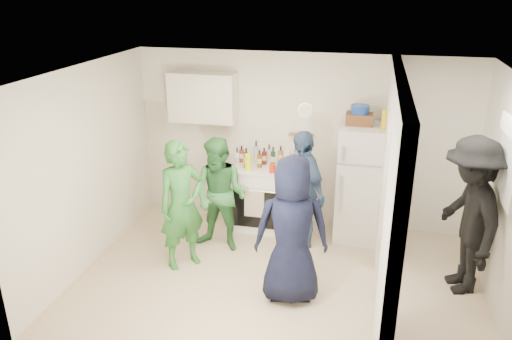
% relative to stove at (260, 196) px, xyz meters
% --- Properties ---
extents(floor, '(4.80, 4.80, 0.00)m').
position_rel_stove_xyz_m(floor, '(0.53, -1.37, -0.46)').
color(floor, '#C4AE8A').
rests_on(floor, ground).
extents(wall_back, '(4.80, 0.00, 4.80)m').
position_rel_stove_xyz_m(wall_back, '(0.53, 0.33, 0.79)').
color(wall_back, silver).
rests_on(wall_back, floor).
extents(wall_front, '(4.80, 0.00, 4.80)m').
position_rel_stove_xyz_m(wall_front, '(0.53, -3.07, 0.79)').
color(wall_front, silver).
rests_on(wall_front, floor).
extents(wall_left, '(0.00, 3.40, 3.40)m').
position_rel_stove_xyz_m(wall_left, '(-1.87, -1.37, 0.79)').
color(wall_left, silver).
rests_on(wall_left, floor).
extents(wall_right, '(0.00, 3.40, 3.40)m').
position_rel_stove_xyz_m(wall_right, '(2.93, -1.37, 0.79)').
color(wall_right, silver).
rests_on(wall_right, floor).
extents(ceiling, '(4.80, 4.80, 0.00)m').
position_rel_stove_xyz_m(ceiling, '(0.53, -1.37, 2.04)').
color(ceiling, white).
rests_on(ceiling, wall_back).
extents(partition_pier_back, '(0.12, 1.20, 2.50)m').
position_rel_stove_xyz_m(partition_pier_back, '(1.73, -0.27, 0.79)').
color(partition_pier_back, silver).
rests_on(partition_pier_back, floor).
extents(partition_pier_front, '(0.12, 1.20, 2.50)m').
position_rel_stove_xyz_m(partition_pier_front, '(1.73, -2.47, 0.79)').
color(partition_pier_front, silver).
rests_on(partition_pier_front, floor).
extents(partition_header, '(0.12, 1.00, 0.40)m').
position_rel_stove_xyz_m(partition_header, '(1.73, -1.37, 1.84)').
color(partition_header, silver).
rests_on(partition_header, partition_pier_back).
extents(stove, '(0.78, 0.65, 0.93)m').
position_rel_stove_xyz_m(stove, '(0.00, 0.00, 0.00)').
color(stove, white).
rests_on(stove, floor).
extents(upper_cabinet, '(0.95, 0.34, 0.70)m').
position_rel_stove_xyz_m(upper_cabinet, '(-0.87, 0.15, 1.39)').
color(upper_cabinet, silver).
rests_on(upper_cabinet, wall_back).
extents(fridge, '(0.67, 0.65, 1.63)m').
position_rel_stove_xyz_m(fridge, '(1.43, -0.03, 0.35)').
color(fridge, white).
rests_on(fridge, floor).
extents(wicker_basket, '(0.35, 0.25, 0.15)m').
position_rel_stove_xyz_m(wicker_basket, '(1.33, 0.02, 1.24)').
color(wicker_basket, brown).
rests_on(wicker_basket, fridge).
extents(blue_bowl, '(0.24, 0.24, 0.11)m').
position_rel_stove_xyz_m(blue_bowl, '(1.33, 0.02, 1.37)').
color(blue_bowl, navy).
rests_on(blue_bowl, wicker_basket).
extents(yellow_cup_stack_top, '(0.09, 0.09, 0.25)m').
position_rel_stove_xyz_m(yellow_cup_stack_top, '(1.65, -0.13, 1.29)').
color(yellow_cup_stack_top, gold).
rests_on(yellow_cup_stack_top, fridge).
extents(wall_clock, '(0.22, 0.02, 0.22)m').
position_rel_stove_xyz_m(wall_clock, '(0.58, 0.31, 1.24)').
color(wall_clock, white).
rests_on(wall_clock, wall_back).
extents(spice_shelf, '(0.35, 0.08, 0.03)m').
position_rel_stove_xyz_m(spice_shelf, '(0.53, 0.28, 0.89)').
color(spice_shelf, olive).
rests_on(spice_shelf, wall_back).
extents(nook_window, '(0.03, 0.70, 0.80)m').
position_rel_stove_xyz_m(nook_window, '(2.91, -1.17, 1.19)').
color(nook_window, black).
rests_on(nook_window, wall_right).
extents(nook_window_frame, '(0.04, 0.76, 0.86)m').
position_rel_stove_xyz_m(nook_window_frame, '(2.90, -1.17, 1.19)').
color(nook_window_frame, white).
rests_on(nook_window_frame, wall_right).
extents(nook_valance, '(0.04, 0.82, 0.18)m').
position_rel_stove_xyz_m(nook_valance, '(2.87, -1.17, 1.54)').
color(nook_valance, white).
rests_on(nook_valance, wall_right).
extents(yellow_cup_stack_stove, '(0.09, 0.09, 0.25)m').
position_rel_stove_xyz_m(yellow_cup_stack_stove, '(-0.12, -0.22, 0.59)').
color(yellow_cup_stack_stove, '#DCEB13').
rests_on(yellow_cup_stack_stove, stove).
extents(red_cup, '(0.09, 0.09, 0.12)m').
position_rel_stove_xyz_m(red_cup, '(0.22, -0.20, 0.52)').
color(red_cup, red).
rests_on(red_cup, stove).
extents(person_green_left, '(0.70, 0.71, 1.64)m').
position_rel_stove_xyz_m(person_green_left, '(-0.70, -1.27, 0.36)').
color(person_green_left, '#2E732E').
rests_on(person_green_left, floor).
extents(person_green_center, '(0.83, 0.69, 1.54)m').
position_rel_stove_xyz_m(person_green_center, '(-0.36, -0.76, 0.31)').
color(person_green_center, '#398240').
rests_on(person_green_center, floor).
extents(person_denim, '(0.92, 0.98, 1.63)m').
position_rel_stove_xyz_m(person_denim, '(0.66, -0.43, 0.35)').
color(person_denim, '#354A74').
rests_on(person_denim, floor).
extents(person_navy, '(0.92, 0.70, 1.70)m').
position_rel_stove_xyz_m(person_navy, '(0.73, -1.67, 0.39)').
color(person_navy, black).
rests_on(person_navy, floor).
extents(person_nook, '(0.92, 1.32, 1.86)m').
position_rel_stove_xyz_m(person_nook, '(2.63, -1.03, 0.46)').
color(person_nook, black).
rests_on(person_nook, floor).
extents(bottle_a, '(0.07, 0.07, 0.25)m').
position_rel_stove_xyz_m(bottle_a, '(-0.30, 0.12, 0.59)').
color(bottle_a, maroon).
rests_on(bottle_a, stove).
extents(bottle_b, '(0.08, 0.08, 0.29)m').
position_rel_stove_xyz_m(bottle_b, '(-0.18, -0.09, 0.61)').
color(bottle_b, '#224C19').
rests_on(bottle_b, stove).
extents(bottle_c, '(0.07, 0.07, 0.33)m').
position_rel_stove_xyz_m(bottle_c, '(-0.09, 0.16, 0.63)').
color(bottle_c, '#ACB5BA').
rests_on(bottle_c, stove).
extents(bottle_d, '(0.06, 0.06, 0.26)m').
position_rel_stove_xyz_m(bottle_d, '(0.00, -0.05, 0.59)').
color(bottle_d, brown).
rests_on(bottle_d, stove).
extents(bottle_e, '(0.07, 0.07, 0.28)m').
position_rel_stove_xyz_m(bottle_e, '(0.10, 0.17, 0.60)').
color(bottle_e, '#A2A6B4').
rests_on(bottle_e, stove).
extents(bottle_f, '(0.06, 0.06, 0.30)m').
position_rel_stove_xyz_m(bottle_f, '(0.18, 0.01, 0.61)').
color(bottle_f, '#12321B').
rests_on(bottle_f, stove).
extents(bottle_g, '(0.07, 0.07, 0.28)m').
position_rel_stove_xyz_m(bottle_g, '(0.27, 0.15, 0.60)').
color(bottle_g, olive).
rests_on(bottle_g, stove).
extents(bottle_h, '(0.06, 0.06, 0.30)m').
position_rel_stove_xyz_m(bottle_h, '(-0.30, -0.13, 0.61)').
color(bottle_h, silver).
rests_on(bottle_h, stove).
extents(bottle_i, '(0.07, 0.07, 0.25)m').
position_rel_stove_xyz_m(bottle_i, '(0.04, 0.10, 0.59)').
color(bottle_i, '#571C0E').
rests_on(bottle_i, stove).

